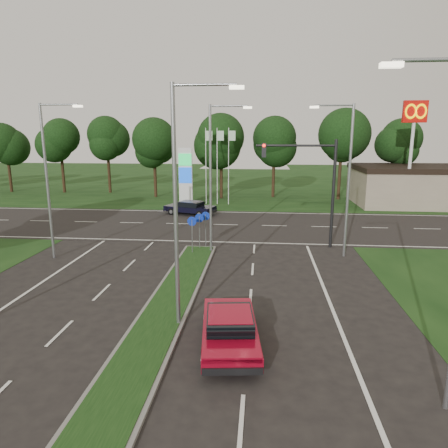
{
  "coord_description": "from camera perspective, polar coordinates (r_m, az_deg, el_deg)",
  "views": [
    {
      "loc": [
        3.9,
        -8.02,
        7.23
      ],
      "look_at": [
        1.77,
        14.48,
        2.2
      ],
      "focal_mm": 32.0,
      "sensor_mm": 36.0,
      "label": 1
    }
  ],
  "objects": [
    {
      "name": "cross_road",
      "position": [
        33.06,
        -1.5,
        -0.09
      ],
      "size": [
        160.0,
        12.0,
        0.02
      ],
      "primitive_type": "cube",
      "color": "black",
      "rests_on": "ground"
    },
    {
      "name": "streetlight_median_near",
      "position": [
        14.48,
        -6.21,
        3.93
      ],
      "size": [
        2.53,
        0.22,
        9.0
      ],
      "color": "gray",
      "rests_on": "ground"
    },
    {
      "name": "treeline_far",
      "position": [
        48.1,
        0.9,
        12.07
      ],
      "size": [
        6.0,
        6.0,
        9.9
      ],
      "color": "black",
      "rests_on": "ground"
    },
    {
      "name": "traffic_signal",
      "position": [
        26.35,
        12.64,
        6.63
      ],
      "size": [
        5.1,
        0.42,
        7.0
      ],
      "color": "black",
      "rests_on": "ground"
    },
    {
      "name": "streetlight_median_far",
      "position": [
        24.29,
        -1.48,
        7.46
      ],
      "size": [
        2.53,
        0.22,
        9.0
      ],
      "color": "gray",
      "rests_on": "ground"
    },
    {
      "name": "median_signs",
      "position": [
        25.34,
        -3.57,
        -0.05
      ],
      "size": [
        1.16,
        1.76,
        2.38
      ],
      "color": "gray",
      "rests_on": "ground"
    },
    {
      "name": "commercial_building",
      "position": [
        47.88,
        27.69,
        4.85
      ],
      "size": [
        16.0,
        9.0,
        4.0
      ],
      "primitive_type": "cube",
      "color": "gray",
      "rests_on": "ground"
    },
    {
      "name": "median_kerb",
      "position": [
        14.53,
        -11.42,
        -17.29
      ],
      "size": [
        2.0,
        26.0,
        0.12
      ],
      "primitive_type": "cube",
      "color": "slate",
      "rests_on": "ground"
    },
    {
      "name": "red_sedan",
      "position": [
        14.37,
        0.82,
        -14.62
      ],
      "size": [
        2.36,
        4.71,
        1.25
      ],
      "rotation": [
        0.0,
        0.0,
        0.11
      ],
      "color": "maroon",
      "rests_on": "ground"
    },
    {
      "name": "streetlight_left_far",
      "position": [
        25.26,
        -23.65,
        6.62
      ],
      "size": [
        2.53,
        0.22,
        9.0
      ],
      "color": "gray",
      "rests_on": "ground"
    },
    {
      "name": "gas_pylon",
      "position": [
        41.97,
        -5.21,
        6.98
      ],
      "size": [
        5.8,
        1.26,
        8.0
      ],
      "color": "silver",
      "rests_on": "ground"
    },
    {
      "name": "ground",
      "position": [
        11.48,
        -17.81,
        -27.17
      ],
      "size": [
        160.0,
        160.0,
        0.0
      ],
      "primitive_type": "plane",
      "color": "black",
      "rests_on": "ground"
    },
    {
      "name": "streetlight_right_far",
      "position": [
        24.61,
        17.01,
        6.99
      ],
      "size": [
        2.53,
        0.22,
        9.0
      ],
      "rotation": [
        0.0,
        0.0,
        3.14
      ],
      "color": "gray",
      "rests_on": "ground"
    },
    {
      "name": "verge_far",
      "position": [
        63.55,
        1.87,
        6.01
      ],
      "size": [
        160.0,
        50.0,
        0.02
      ],
      "primitive_type": "cube",
      "color": "black",
      "rests_on": "ground"
    },
    {
      "name": "mcdonalds_sign",
      "position": [
        42.41,
        25.46,
        12.39
      ],
      "size": [
        2.2,
        0.47,
        10.4
      ],
      "color": "silver",
      "rests_on": "ground"
    },
    {
      "name": "navy_sedan",
      "position": [
        37.19,
        -4.85,
        2.36
      ],
      "size": [
        4.98,
        3.33,
        1.27
      ],
      "rotation": [
        0.0,
        0.0,
        1.23
      ],
      "color": "black",
      "rests_on": "ground"
    }
  ]
}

